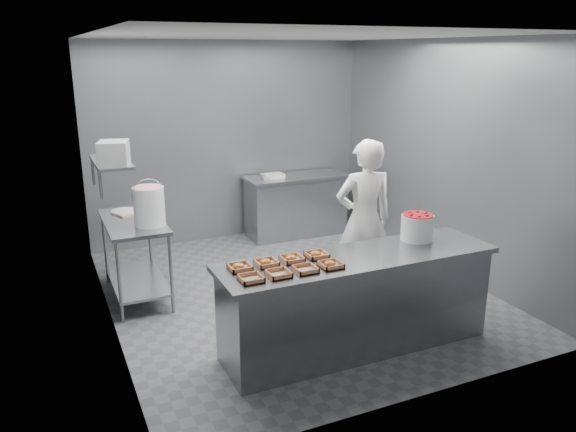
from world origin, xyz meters
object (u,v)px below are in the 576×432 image
object	(u,v)px
tray_5	(266,263)
tray_7	(316,254)
prep_table	(135,247)
tray_3	(331,264)
appliance	(114,153)
strawberry_tub	(417,226)
service_counter	(357,302)
tray_0	(251,278)
worker	(364,220)
tray_2	(305,269)
tray_1	(279,274)
glaze_bucket	(149,205)
tray_6	(292,258)
tray_4	(239,267)
back_counter	(296,205)

from	to	relation	value
tray_5	tray_7	size ratio (longest dim) A/B	1.00
prep_table	tray_3	size ratio (longest dim) A/B	6.40
appliance	strawberry_tub	bearing A→B (deg)	-15.19
service_counter	tray_3	world-z (taller)	tray_3
tray_0	worker	distance (m)	2.04
tray_0	strawberry_tub	size ratio (longest dim) A/B	0.61
tray_2	appliance	bearing A→B (deg)	124.07
service_counter	tray_1	xyz separation A→B (m)	(-0.83, -0.13, 0.47)
tray_7	glaze_bucket	xyz separation A→B (m)	(-1.15, 1.56, 0.19)
worker	glaze_bucket	size ratio (longest dim) A/B	3.58
tray_0	tray_6	distance (m)	0.54
service_counter	tray_3	distance (m)	0.61
tray_2	appliance	world-z (taller)	appliance
tray_4	service_counter	bearing A→B (deg)	-6.97
appliance	tray_6	bearing A→B (deg)	-36.00
tray_0	worker	bearing A→B (deg)	32.46
prep_table	tray_2	xyz separation A→B (m)	(1.06, -2.08, 0.33)
strawberry_tub	back_counter	bearing A→B (deg)	86.97
tray_5	tray_0	bearing A→B (deg)	-131.98
tray_5	tray_6	distance (m)	0.24
strawberry_tub	prep_table	bearing A→B (deg)	142.97
worker	strawberry_tub	size ratio (longest dim) A/B	5.74
service_counter	glaze_bucket	size ratio (longest dim) A/B	5.26
tray_2	tray_5	bearing A→B (deg)	132.70
back_counter	tray_0	xyz separation A→B (m)	(-1.97, -3.38, 0.47)
tray_6	appliance	size ratio (longest dim) A/B	0.59
back_counter	tray_3	world-z (taller)	tray_3
tray_2	glaze_bucket	size ratio (longest dim) A/B	0.38
tray_3	back_counter	bearing A→B (deg)	69.59
service_counter	tray_0	bearing A→B (deg)	-173.02
tray_3	tray_5	xyz separation A→B (m)	(-0.48, 0.26, 0.00)
tray_4	back_counter	bearing A→B (deg)	57.61
tray_4	tray_6	bearing A→B (deg)	0.00
tray_7	service_counter	bearing A→B (deg)	-20.20
worker	strawberry_tub	distance (m)	0.83
tray_2	tray_5	xyz separation A→B (m)	(-0.24, 0.26, 0.00)
tray_1	tray_4	bearing A→B (deg)	132.70
appliance	tray_4	bearing A→B (deg)	-48.67
glaze_bucket	tray_4	bearing A→B (deg)	-74.48
tray_6	worker	distance (m)	1.50
service_counter	tray_3	xyz separation A→B (m)	(-0.36, -0.13, 0.47)
tray_3	appliance	size ratio (longest dim) A/B	0.59
worker	appliance	world-z (taller)	appliance
tray_6	worker	bearing A→B (deg)	33.75
worker	strawberry_tub	world-z (taller)	worker
tray_3	glaze_bucket	bearing A→B (deg)	122.27
back_counter	tray_4	world-z (taller)	tray_4
tray_3	strawberry_tub	xyz separation A→B (m)	(1.09, 0.28, 0.11)
service_counter	appliance	bearing A→B (deg)	137.29
tray_2	tray_6	xyz separation A→B (m)	(-0.00, 0.26, 0.00)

